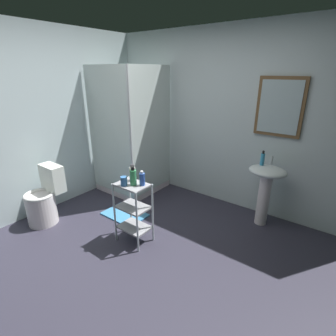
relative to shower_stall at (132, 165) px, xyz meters
name	(u,v)px	position (x,y,z in m)	size (l,w,h in m)	color
ground_plane	(136,259)	(1.22, -1.22, -0.47)	(4.20, 4.20, 0.02)	#302E3D
wall_back	(221,119)	(1.23, 0.63, 0.79)	(4.20, 0.14, 2.50)	silver
wall_left	(31,124)	(-0.63, -1.22, 0.79)	(0.10, 4.20, 2.50)	silver
shower_stall	(132,165)	(0.00, 0.00, 0.00)	(0.92, 0.92, 2.00)	white
pedestal_sink	(266,183)	(2.07, 0.30, 0.12)	(0.46, 0.37, 0.81)	white
sink_faucet	(272,160)	(2.07, 0.42, 0.40)	(0.03, 0.03, 0.10)	silver
toilet	(44,200)	(-0.26, -1.40, -0.15)	(0.37, 0.49, 0.76)	white
storage_cart	(133,208)	(0.99, -0.99, -0.03)	(0.38, 0.28, 0.74)	silver
hand_soap_bottle	(262,159)	(1.99, 0.30, 0.43)	(0.05, 0.05, 0.19)	#389ED1
shampoo_bottle_blue	(142,179)	(1.10, -0.94, 0.35)	(0.06, 0.06, 0.17)	blue
body_wash_bottle_green	(133,177)	(1.01, -0.99, 0.37)	(0.07, 0.07, 0.21)	#39975A
lotion_bottle_white	(132,174)	(0.92, -0.91, 0.36)	(0.07, 0.07, 0.19)	white
rinse_cup	(124,181)	(0.94, -1.06, 0.33)	(0.07, 0.07, 0.10)	#3870B2
bath_mat	(125,214)	(0.47, -0.66, -0.45)	(0.60, 0.40, 0.02)	teal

